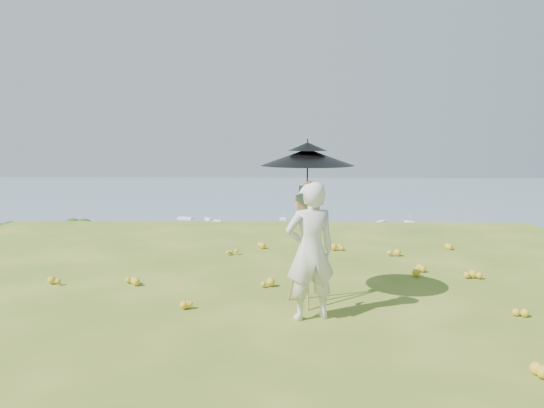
# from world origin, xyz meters

# --- Properties ---
(ground) EXTENTS (14.00, 14.00, 0.00)m
(ground) POSITION_xyz_m (0.00, 0.00, 0.00)
(ground) COLOR #49681D
(ground) RESTS_ON ground
(shoreline_tier) EXTENTS (170.00, 28.00, 8.00)m
(shoreline_tier) POSITION_xyz_m (0.00, 75.00, -36.00)
(shoreline_tier) COLOR #72685B
(shoreline_tier) RESTS_ON bay_water
(bay_water) EXTENTS (700.00, 700.00, 0.00)m
(bay_water) POSITION_xyz_m (0.00, 240.00, -34.00)
(bay_water) COLOR slate
(bay_water) RESTS_ON ground
(peninsula) EXTENTS (90.00, 60.00, 12.00)m
(peninsula) POSITION_xyz_m (-75.00, 155.00, -29.00)
(peninsula) COLOR black
(peninsula) RESTS_ON bay_water
(slope_trees) EXTENTS (110.00, 50.00, 6.00)m
(slope_trees) POSITION_xyz_m (0.00, 35.00, -15.00)
(slope_trees) COLOR #1F4A16
(slope_trees) RESTS_ON forest_slope
(harbor_town) EXTENTS (110.00, 22.00, 5.00)m
(harbor_town) POSITION_xyz_m (0.00, 75.00, -29.50)
(harbor_town) COLOR beige
(harbor_town) RESTS_ON shoreline_tier
(moored_boats) EXTENTS (140.00, 140.00, 0.70)m
(moored_boats) POSITION_xyz_m (-12.50, 161.00, -33.65)
(moored_boats) COLOR white
(moored_boats) RESTS_ON bay_water
(wildflowers) EXTENTS (10.00, 10.50, 0.12)m
(wildflowers) POSITION_xyz_m (0.00, 0.25, 0.06)
(wildflowers) COLOR gold
(wildflowers) RESTS_ON ground
(painter) EXTENTS (0.74, 0.59, 1.76)m
(painter) POSITION_xyz_m (0.72, -0.71, 0.88)
(painter) COLOR beige
(painter) RESTS_ON ground
(field_easel) EXTENTS (0.74, 0.74, 1.66)m
(field_easel) POSITION_xyz_m (0.71, -0.10, 0.83)
(field_easel) COLOR #AF7549
(field_easel) RESTS_ON ground
(sun_umbrella) EXTENTS (1.40, 1.40, 0.92)m
(sun_umbrella) POSITION_xyz_m (0.71, -0.07, 1.82)
(sun_umbrella) COLOR black
(sun_umbrella) RESTS_ON field_easel
(painter_cap) EXTENTS (0.27, 0.29, 0.10)m
(painter_cap) POSITION_xyz_m (0.72, -0.71, 1.71)
(painter_cap) COLOR #CF7182
(painter_cap) RESTS_ON painter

